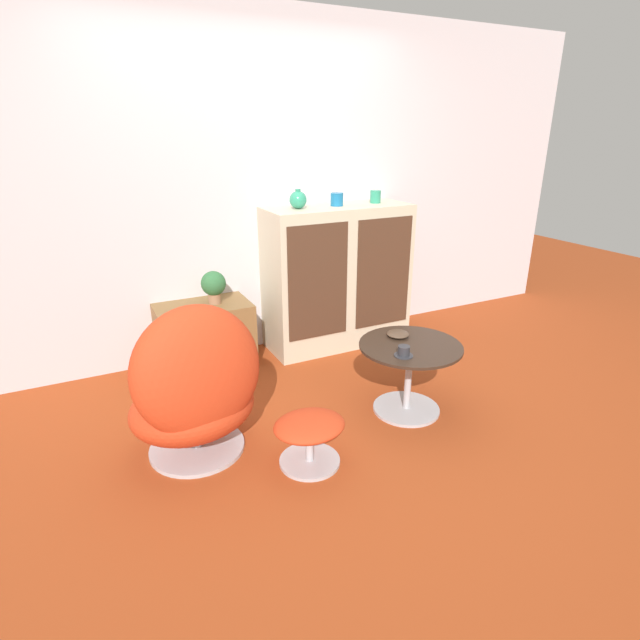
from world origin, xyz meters
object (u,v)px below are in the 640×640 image
coffee_table (409,368)px  vase_inner_left (337,199)px  tv_console (205,336)px  ottoman (309,432)px  bowl (398,334)px  egg_chair (196,391)px  sideboard (337,277)px  vase_leftmost (298,200)px  vase_inner_right (375,197)px  potted_plant (214,285)px  teacup (404,352)px

coffee_table → vase_inner_left: 1.52m
tv_console → vase_inner_left: size_ratio=6.89×
ottoman → bowl: 0.94m
ottoman → vase_inner_left: size_ratio=3.96×
egg_chair → bowl: egg_chair is taller
sideboard → coffee_table: (-0.13, -1.21, -0.28)m
sideboard → vase_leftmost: size_ratio=8.11×
vase_inner_left → bowl: vase_inner_left is taller
vase_inner_right → bowl: bearing=-113.9°
vase_inner_right → bowl: (-0.47, -1.07, -0.73)m
vase_leftmost → vase_inner_left: vase_leftmost is taller
tv_console → vase_inner_left: (1.12, -0.03, 0.97)m
egg_chair → vase_inner_right: 2.26m
ottoman → vase_inner_left: bearing=56.9°
vase_inner_right → bowl: size_ratio=0.69×
vase_leftmost → vase_inner_left: size_ratio=1.45×
vase_leftmost → bowl: vase_leftmost is taller
sideboard → potted_plant: bearing=178.3°
tv_console → bowl: bearing=-47.2°
vase_inner_left → egg_chair: bearing=-143.3°
sideboard → vase_inner_right: 0.73m
vase_leftmost → vase_inner_right: bearing=0.0°
teacup → sideboard: bearing=78.6°
coffee_table → vase_leftmost: (-0.22, 1.21, 0.93)m
egg_chair → vase_leftmost: (1.12, 1.08, 0.83)m
vase_inner_left → sideboard: bearing=-19.0°
teacup → bowl: bearing=61.4°
potted_plant → teacup: potted_plant is taller
vase_inner_left → vase_inner_right: 0.36m
vase_inner_left → teacup: 1.53m
vase_inner_left → bowl: (-0.11, -1.07, -0.73)m
ottoman → potted_plant: bearing=93.8°
teacup → potted_plant: bearing=119.7°
vase_leftmost → teacup: (0.08, -1.33, -0.74)m
vase_inner_left → teacup: (-0.26, -1.33, -0.73)m
vase_inner_right → coffee_table: bearing=-111.5°
egg_chair → teacup: bearing=-11.5°
vase_inner_left → teacup: size_ratio=0.88×
coffee_table → vase_inner_left: size_ratio=6.44×
teacup → coffee_table: bearing=39.9°
sideboard → vase_inner_right: size_ratio=11.72×
sideboard → teacup: size_ratio=10.35×
coffee_table → teacup: 0.26m
vase_leftmost → vase_inner_right: 0.70m
potted_plant → bowl: potted_plant is taller
vase_inner_left → vase_inner_right: same height
egg_chair → teacup: 1.23m
tv_console → ottoman: size_ratio=1.74×
vase_inner_right → potted_plant: 1.50m
potted_plant → bowl: size_ratio=1.70×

